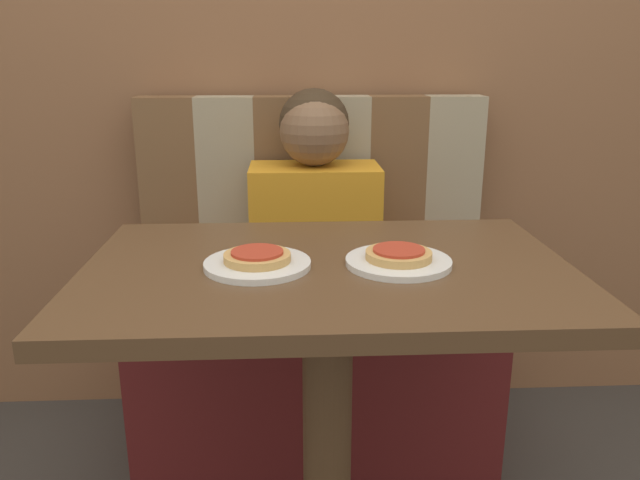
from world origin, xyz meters
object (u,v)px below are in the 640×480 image
(plate_right, at_px, (398,262))
(pizza_left, at_px, (257,256))
(pizza_right, at_px, (399,254))
(plate_left, at_px, (257,264))
(person, at_px, (315,204))

(plate_right, height_order, pizza_left, pizza_left)
(pizza_right, bearing_deg, plate_right, -176.42)
(plate_left, xyz_separation_m, pizza_left, (-0.00, 0.00, 0.02))
(plate_left, height_order, pizza_right, pizza_right)
(plate_left, bearing_deg, pizza_right, 0.00)
(pizza_right, bearing_deg, plate_left, -180.00)
(plate_left, distance_m, pizza_left, 0.02)
(person, distance_m, pizza_left, 0.62)
(pizza_left, bearing_deg, plate_right, -0.00)
(plate_left, height_order, pizza_left, pizza_left)
(person, height_order, plate_right, person)
(person, bearing_deg, plate_left, -102.35)
(plate_right, bearing_deg, plate_left, 180.00)
(person, relative_size, pizza_right, 5.00)
(plate_right, bearing_deg, pizza_right, 3.58)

